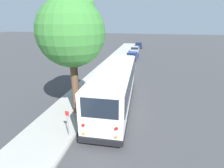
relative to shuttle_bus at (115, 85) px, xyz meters
name	(u,v)px	position (x,y,z in m)	size (l,w,h in m)	color
ground_plane	(119,112)	(-0.93, -0.49, -1.87)	(160.00, 160.00, 0.00)	#3D3D3F
sidewalk_slab	(73,106)	(-0.93, 3.32, -1.79)	(80.00, 3.32, 0.15)	#A3A099
curb_strip	(93,108)	(-0.93, 1.59, -1.79)	(80.00, 0.14, 0.15)	gray
shuttle_bus	(115,85)	(0.00, 0.00, 0.00)	(10.66, 3.10, 3.46)	white
parked_sedan_white	(127,64)	(12.17, 0.59, -1.28)	(4.21, 1.82, 1.26)	silver
parked_sedan_blue	(132,56)	(18.33, 0.50, -1.26)	(4.68, 2.09, 1.30)	navy
parked_sedan_silver	(135,50)	(25.28, 0.64, -1.27)	(4.48, 1.83, 1.29)	#A8AAAF
parked_sedan_navy	(139,45)	(32.69, 0.38, -1.28)	(4.40, 1.92, 1.27)	#19234C
street_tree	(71,28)	(-1.71, 2.57, 4.31)	(4.44, 4.44, 8.64)	brown
sign_post_near	(68,124)	(-4.70, 1.87, -0.85)	(0.06, 0.22, 1.68)	gray
sign_post_far	(77,113)	(-3.36, 1.87, -0.90)	(0.06, 0.22, 1.58)	gray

